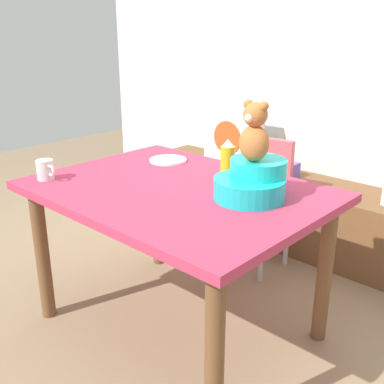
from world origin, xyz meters
name	(u,v)px	position (x,y,z in m)	size (l,w,h in m)	color
ground_plane	(179,325)	(0.00, 0.00, 0.00)	(8.00, 8.00, 0.00)	#8C7256
back_wall	(341,48)	(0.00, 1.50, 1.30)	(4.40, 0.10, 2.60)	silver
window_bench	(306,215)	(0.00, 1.23, 0.23)	(2.60, 0.44, 0.46)	brown
pillow_floral_left	(233,136)	(-0.62, 1.21, 0.68)	(0.44, 0.15, 0.44)	silver
book_stack	(282,169)	(-0.21, 1.23, 0.51)	(0.20, 0.14, 0.10)	#704FB3
dining_table	(177,207)	(0.00, 0.00, 0.64)	(1.30, 0.97, 0.74)	#B73351
highchair	(259,186)	(-0.10, 0.80, 0.52)	(0.37, 0.49, 0.79)	#D84C59
infant_seat_teal	(252,181)	(0.33, 0.12, 0.81)	(0.30, 0.33, 0.16)	#17BDBA
teddy_bear	(254,133)	(0.33, 0.12, 1.02)	(0.13, 0.12, 0.25)	#B66B34
ketchup_bottle	(228,159)	(0.07, 0.28, 0.83)	(0.07, 0.07, 0.18)	gold
coffee_mug	(45,170)	(-0.53, -0.34, 0.79)	(0.12, 0.08, 0.09)	silver
dinner_plate_near	(168,160)	(-0.34, 0.27, 0.75)	(0.20, 0.20, 0.01)	white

